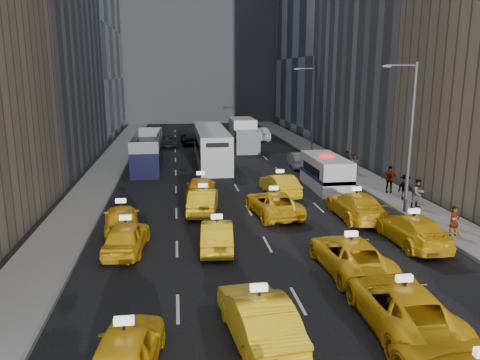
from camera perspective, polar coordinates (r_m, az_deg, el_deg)
The scene contains 36 objects.
ground at distance 16.66m, azimuth 8.91°, elevation -17.46°, with size 160.00×160.00×0.00m, color black.
sidewalk_west at distance 40.07m, azimuth -16.45°, elevation 0.43°, with size 3.00×90.00×0.15m, color gray.
sidewalk_east at distance 42.29m, azimuth 12.93°, elevation 1.27°, with size 3.00×90.00×0.15m, color gray.
curb_west at distance 39.87m, azimuth -14.39°, elevation 0.51°, with size 0.15×90.00×0.18m, color slate.
curb_east at distance 41.80m, azimuth 11.07°, elevation 1.25°, with size 0.15×90.00×0.18m, color slate.
building_backdrop at distance 86.61m, azimuth -5.20°, elevation 20.59°, with size 30.00×12.00×40.00m, color slate.
streetlight_near at distance 29.27m, azimuth 19.91°, elevation 5.37°, with size 2.15×0.22×9.00m.
streetlight_far at distance 47.80m, azimuth 8.76°, elevation 8.63°, with size 2.15×0.22×9.00m.
taxi_4 at distance 14.29m, azimuth -13.74°, elevation -19.75°, with size 1.79×4.45×1.52m, color yellow.
taxi_5 at distance 15.47m, azimuth 2.28°, elevation -16.40°, with size 1.71×4.91×1.62m, color yellow.
taxi_6 at distance 17.13m, azimuth 19.13°, elevation -14.24°, with size 2.54×5.51×1.53m, color yellow.
taxi_8 at distance 23.13m, azimuth -13.67°, elevation -6.74°, with size 1.76×4.37×1.49m, color yellow.
taxi_9 at distance 22.88m, azimuth -2.82°, elevation -6.69°, with size 1.50×4.29×1.41m, color yellow.
taxi_10 at distance 20.97m, azimuth 13.28°, elevation -8.84°, with size 2.42×5.25×1.46m, color yellow.
taxi_11 at distance 24.96m, azimuth 20.27°, elevation -5.70°, with size 2.11×5.19×1.51m, color yellow.
taxi_12 at distance 25.88m, azimuth -14.22°, elevation -4.58°, with size 1.83×4.54×1.55m, color yellow.
taxi_13 at distance 28.64m, azimuth -4.52°, elevation -2.54°, with size 1.61×4.62×1.52m, color yellow.
taxi_14 at distance 28.19m, azimuth 4.11°, elevation -2.85°, with size 2.43×5.27×1.46m, color yellow.
taxi_15 at distance 28.31m, azimuth 13.92°, elevation -3.02°, with size 2.22×5.45×1.58m, color yellow.
taxi_16 at distance 31.54m, azimuth -4.80°, elevation -0.99°, with size 1.93×4.80×1.63m, color yellow.
taxi_17 at distance 32.79m, azimuth 4.86°, elevation -0.57°, with size 1.59×4.56×1.50m, color yellow.
nypd_van at distance 35.11m, azimuth 10.42°, elevation 0.85°, with size 3.11×6.26×2.57m.
double_decker at distance 42.98m, azimuth -11.20°, elevation 3.46°, with size 3.54×10.56×3.01m.
city_bus at distance 44.10m, azimuth -3.51°, elevation 4.12°, with size 3.43×12.96×3.31m.
box_truck at distance 52.26m, azimuth 0.44°, elevation 5.55°, with size 3.48×7.67×3.38m.
misc_car_0 at distance 42.67m, azimuth 7.20°, elevation 2.47°, with size 1.50×4.29×1.41m, color #999BA0.
misc_car_1 at distance 54.93m, azimuth -8.90°, elevation 4.75°, with size 2.35×5.10×1.42m, color black.
misc_car_2 at distance 60.82m, azimuth -2.43°, elevation 5.71°, with size 2.10×5.16×1.50m, color slate.
misc_car_3 at distance 56.29m, azimuth -6.17°, elevation 5.11°, with size 1.87×4.66×1.59m, color black.
misc_car_4 at distance 59.48m, azimuth 2.28°, elevation 5.63°, with size 1.76×5.04×1.66m, color #B3B6BB.
pedestrian_0 at distance 26.56m, azimuth 24.66°, elevation -4.57°, with size 0.57×0.38×1.57m, color gray.
pedestrian_1 at distance 31.14m, azimuth 20.89°, elevation -1.53°, with size 0.89×0.49×1.83m, color gray.
pedestrian_2 at distance 32.73m, azimuth 19.48°, elevation -0.83°, with size 1.12×0.46×1.73m, color gray.
pedestrian_3 at distance 34.46m, azimuth 17.74°, elevation 0.10°, with size 1.11×0.51×1.90m, color gray.
pedestrian_4 at distance 40.10m, azimuth 13.82°, elevation 1.92°, with size 0.82×0.45×1.67m, color gray.
pedestrian_5 at distance 42.22m, azimuth 12.90°, elevation 2.43°, with size 1.43×0.41×1.54m, color gray.
Camera 1 is at (-4.37, -13.71, 8.39)m, focal length 35.00 mm.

